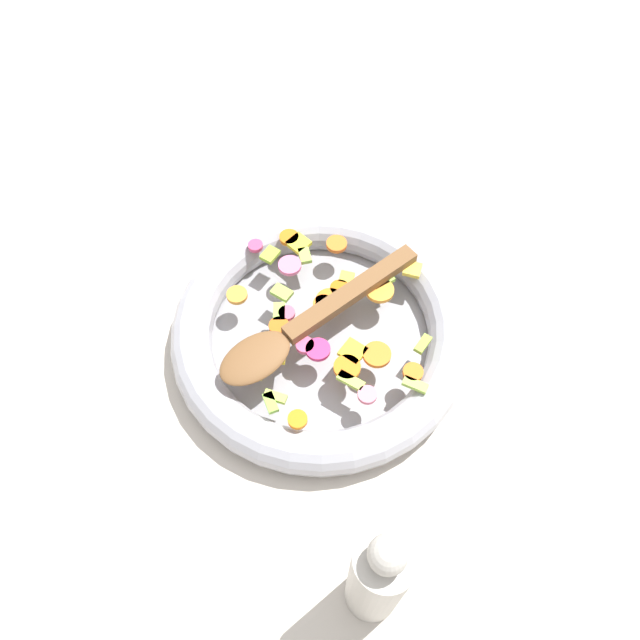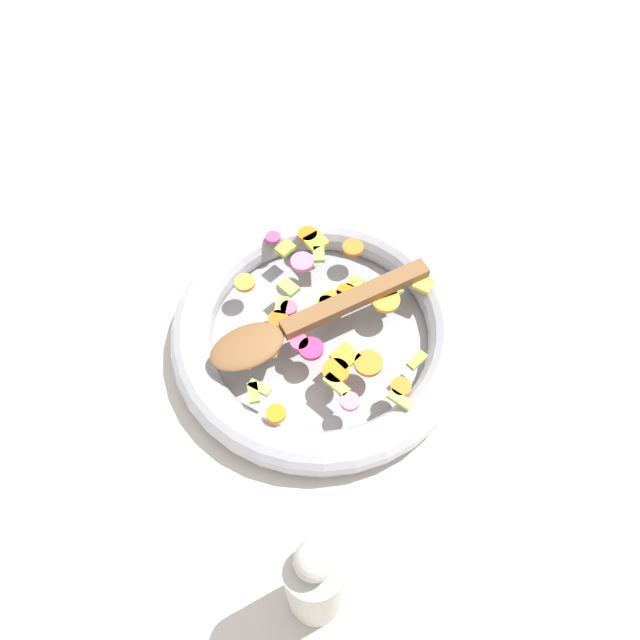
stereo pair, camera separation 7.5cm
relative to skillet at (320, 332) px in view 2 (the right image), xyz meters
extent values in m
plane|color=beige|center=(0.00, 0.00, -0.02)|extent=(4.00, 4.00, 0.00)
cylinder|color=gray|center=(0.00, 0.00, -0.02)|extent=(0.32, 0.32, 0.01)
torus|color=#9E9EA5|center=(0.00, 0.00, 0.00)|extent=(0.37, 0.37, 0.05)
cylinder|color=orange|center=(0.00, 0.12, 0.03)|extent=(0.03, 0.03, 0.01)
cylinder|color=orange|center=(0.00, 0.02, 0.03)|extent=(0.03, 0.03, 0.01)
cylinder|color=orange|center=(0.12, -0.05, 0.03)|extent=(0.03, 0.03, 0.01)
cylinder|color=#DB5F16|center=(-0.05, -0.02, 0.03)|extent=(0.03, 0.03, 0.01)
cylinder|color=orange|center=(0.04, -0.06, 0.03)|extent=(0.04, 0.04, 0.01)
cylinder|color=orange|center=(-0.11, 0.01, 0.03)|extent=(0.04, 0.04, 0.01)
cylinder|color=orange|center=(0.02, 0.05, 0.03)|extent=(0.03, 0.03, 0.01)
cylinder|color=orange|center=(0.00, -0.13, 0.03)|extent=(0.03, 0.03, 0.01)
cylinder|color=orange|center=(0.01, 0.03, 0.03)|extent=(0.04, 0.04, 0.01)
cylinder|color=orange|center=(0.06, 0.05, 0.03)|extent=(0.05, 0.05, 0.01)
cylinder|color=orange|center=(-0.06, 0.12, 0.03)|extent=(0.03, 0.03, 0.01)
cylinder|color=orange|center=(0.07, -0.04, 0.03)|extent=(0.05, 0.05, 0.01)
cube|color=#B1D54C|center=(0.05, -0.08, 0.03)|extent=(0.03, 0.02, 0.01)
cube|color=#93B638|center=(0.12, -0.01, 0.03)|extent=(0.02, 0.03, 0.01)
cube|color=#96C136|center=(-0.08, 0.08, 0.03)|extent=(0.02, 0.03, 0.01)
cube|color=#ACCB4A|center=(-0.03, -0.11, 0.03)|extent=(0.03, 0.01, 0.01)
cube|color=#95D14A|center=(0.07, 0.07, 0.03)|extent=(0.03, 0.03, 0.01)
cube|color=#93BE47|center=(-0.05, 0.03, 0.03)|extent=(0.03, 0.02, 0.01)
cube|color=#99CE4A|center=(-0.05, 0.00, 0.03)|extent=(0.02, 0.03, 0.01)
cube|color=#95C34B|center=(-0.04, 0.09, 0.03)|extent=(0.02, 0.03, 0.01)
cube|color=#A2CC4D|center=(0.12, -0.07, 0.03)|extent=(0.03, 0.02, 0.01)
cube|color=#80B840|center=(-0.03, -0.12, 0.03)|extent=(0.02, 0.03, 0.01)
cylinder|color=#D2546F|center=(-0.04, 0.00, 0.03)|extent=(0.03, 0.03, 0.01)
cylinder|color=#DB6499|center=(-0.08, -0.06, 0.03)|extent=(0.03, 0.03, 0.01)
cylinder|color=pink|center=(-0.05, 0.07, 0.03)|extent=(0.03, 0.03, 0.01)
cylinder|color=#D5406C|center=(-0.10, 0.09, 0.03)|extent=(0.02, 0.02, 0.01)
cylinder|color=#CB2D5F|center=(0.00, 0.02, 0.03)|extent=(0.03, 0.03, 0.01)
cylinder|color=#D52C69|center=(0.01, -0.04, 0.03)|extent=(0.03, 0.03, 0.01)
cylinder|color=#DF4E7A|center=(-0.01, -0.04, 0.03)|extent=(0.03, 0.03, 0.01)
cylinder|color=#E66E84|center=(0.07, -0.09, 0.03)|extent=(0.03, 0.03, 0.01)
cube|color=yellow|center=(0.05, -0.04, 0.03)|extent=(0.04, 0.04, 0.01)
cube|color=yellow|center=(-0.05, 0.11, 0.03)|extent=(0.03, 0.03, 0.01)
cube|color=yellow|center=(-0.04, -0.06, 0.03)|extent=(0.02, 0.02, 0.01)
cube|color=yellow|center=(0.10, 0.09, 0.03)|extent=(0.02, 0.02, 0.01)
cube|color=yellow|center=(-0.05, -0.08, 0.03)|extent=(0.02, 0.02, 0.01)
cube|color=gold|center=(0.02, 0.07, 0.03)|extent=(0.02, 0.02, 0.01)
cube|color=brown|center=(0.03, 0.04, 0.04)|extent=(0.14, 0.16, 0.01)
ellipsoid|color=brown|center=(-0.06, -0.07, 0.04)|extent=(0.10, 0.10, 0.01)
cylinder|color=#B2ADA3|center=(0.11, -0.28, 0.06)|extent=(0.05, 0.05, 0.17)
sphere|color=#B2ADA3|center=(0.11, -0.28, 0.16)|extent=(0.03, 0.03, 0.03)
camera|label=1|loc=(0.07, -0.39, 0.66)|focal=35.00mm
camera|label=2|loc=(0.15, -0.37, 0.66)|focal=35.00mm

